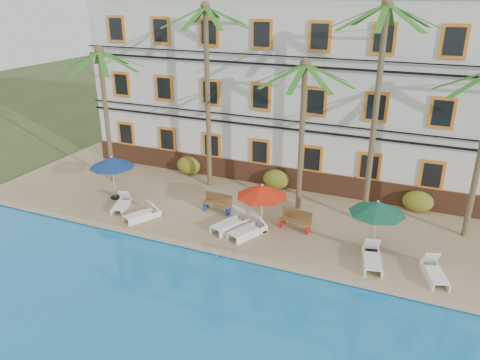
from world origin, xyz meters
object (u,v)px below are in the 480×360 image
at_px(palm_b, 207,75).
at_px(lounger_a, 121,204).
at_px(lounger_e, 372,258).
at_px(lounger_b, 143,214).
at_px(bench_right, 296,220).
at_px(palm_d, 378,90).
at_px(umbrella_green, 377,208).
at_px(umbrella_blue, 112,162).
at_px(umbrella_red, 262,191).
at_px(lounger_c, 231,223).
at_px(lounger_f, 434,272).
at_px(lounger_d, 248,229).
at_px(pool_ladder, 226,256).
at_px(bench_left, 218,203).
at_px(palm_c, 303,115).
at_px(palm_a, 104,96).

xyz_separation_m(palm_b, lounger_a, (-2.74, -4.50, -5.92)).
distance_m(palm_b, lounger_e, 12.36).
relative_size(lounger_b, bench_right, 1.19).
distance_m(palm_d, umbrella_green, 5.11).
distance_m(palm_d, lounger_a, 13.46).
height_order(palm_b, umbrella_blue, palm_b).
relative_size(umbrella_red, lounger_c, 1.11).
height_order(palm_b, lounger_f, palm_b).
height_order(palm_d, lounger_b, palm_d).
xyz_separation_m(umbrella_blue, bench_right, (9.84, 0.47, -1.55)).
relative_size(palm_b, lounger_b, 5.30).
bearing_deg(lounger_d, palm_d, 37.24).
relative_size(palm_d, lounger_d, 4.90).
xyz_separation_m(palm_b, lounger_f, (12.07, -4.88, -5.90)).
relative_size(umbrella_red, pool_ladder, 3.16).
bearing_deg(palm_b, umbrella_green, -21.08).
bearing_deg(pool_ladder, palm_b, 121.69).
bearing_deg(lounger_f, bench_left, 168.86).
bearing_deg(bench_right, lounger_f, -16.25).
bearing_deg(lounger_d, lounger_a, 179.53).
xyz_separation_m(palm_c, umbrella_green, (4.10, -2.70, -2.87)).
xyz_separation_m(lounger_f, bench_right, (-6.05, 1.76, 0.19)).
bearing_deg(palm_a, lounger_c, -17.16).
distance_m(umbrella_green, lounger_c, 6.58).
height_order(umbrella_red, lounger_d, umbrella_red).
bearing_deg(pool_ladder, lounger_f, 11.99).
bearing_deg(palm_c, lounger_d, -109.58).
bearing_deg(lounger_d, bench_left, 144.19).
relative_size(lounger_b, bench_left, 1.22).
distance_m(lounger_a, bench_right, 8.88).
bearing_deg(bench_left, lounger_d, -35.81).
bearing_deg(umbrella_green, palm_b, 158.92).
xyz_separation_m(palm_c, umbrella_blue, (-9.30, -2.58, -2.85)).
height_order(umbrella_red, umbrella_green, umbrella_red).
distance_m(umbrella_red, lounger_d, 1.85).
distance_m(umbrella_blue, lounger_a, 2.26).
bearing_deg(lounger_a, palm_c, 23.04).
relative_size(umbrella_green, bench_left, 1.54).
bearing_deg(bench_right, lounger_c, -157.14).
bearing_deg(bench_left, umbrella_blue, -172.92).
bearing_deg(bench_right, palm_b, 152.66).
height_order(lounger_e, bench_left, bench_left).
bearing_deg(umbrella_red, pool_ladder, -102.15).
relative_size(lounger_c, pool_ladder, 2.85).
xyz_separation_m(palm_d, lounger_b, (-9.86, -3.96, -6.04)).
bearing_deg(lounger_f, palm_d, 130.99).
relative_size(umbrella_green, lounger_b, 1.27).
relative_size(lounger_b, lounger_d, 0.90).
xyz_separation_m(umbrella_red, lounger_a, (-7.37, -0.55, -1.74)).
bearing_deg(bench_left, lounger_f, -11.14).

